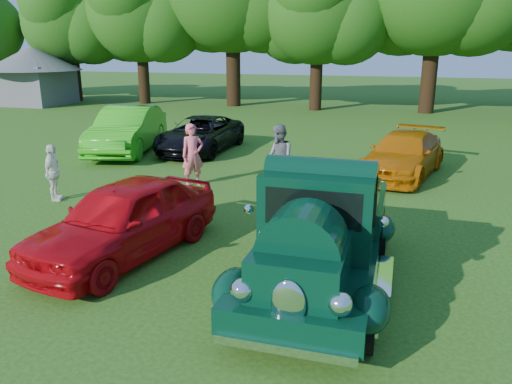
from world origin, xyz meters
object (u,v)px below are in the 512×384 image
(red_convertible, at_px, (124,219))
(spectator_pink, at_px, (193,155))
(spectator_grey, at_px, (279,158))
(spectator_white, at_px, (53,173))
(back_car_orange, at_px, (403,155))
(back_car_lime, at_px, (127,130))
(gazebo, at_px, (33,69))
(back_car_black, at_px, (200,134))
(hero_pickup, at_px, (321,235))

(red_convertible, distance_m, spectator_pink, 5.10)
(spectator_grey, xyz_separation_m, spectator_white, (-5.46, -2.59, -0.18))
(red_convertible, bearing_deg, back_car_orange, 69.03)
(back_car_orange, relative_size, spectator_pink, 2.53)
(back_car_lime, bearing_deg, spectator_pink, -53.73)
(red_convertible, relative_size, back_car_orange, 0.95)
(red_convertible, distance_m, back_car_lime, 10.07)
(spectator_grey, height_order, gazebo, gazebo)
(red_convertible, height_order, back_car_orange, red_convertible)
(back_car_black, bearing_deg, back_car_lime, -159.25)
(back_car_orange, relative_size, spectator_grey, 2.46)
(red_convertible, distance_m, spectator_grey, 5.54)
(hero_pickup, relative_size, red_convertible, 1.21)
(back_car_lime, relative_size, back_car_orange, 1.13)
(red_convertible, bearing_deg, back_car_black, 115.71)
(back_car_black, bearing_deg, gazebo, 146.90)
(back_car_orange, bearing_deg, red_convertible, -108.66)
(back_car_black, bearing_deg, hero_pickup, -56.40)
(hero_pickup, bearing_deg, back_car_orange, 81.10)
(back_car_lime, relative_size, back_car_black, 1.09)
(gazebo, bearing_deg, red_convertible, -47.47)
(back_car_lime, bearing_deg, spectator_grey, -40.19)
(back_car_black, bearing_deg, spectator_white, -99.20)
(hero_pickup, bearing_deg, spectator_white, 159.66)
(back_car_black, height_order, spectator_white, spectator_white)
(red_convertible, bearing_deg, spectator_grey, 82.83)
(hero_pickup, height_order, back_car_orange, hero_pickup)
(back_car_black, bearing_deg, spectator_pink, -68.94)
(red_convertible, relative_size, back_car_black, 0.92)
(back_car_lime, xyz_separation_m, gazebo, (-14.32, 12.38, 1.54))
(red_convertible, height_order, back_car_lime, back_car_lime)
(spectator_pink, distance_m, spectator_grey, 2.53)
(spectator_pink, xyz_separation_m, spectator_grey, (2.52, 0.20, 0.02))
(red_convertible, xyz_separation_m, spectator_pink, (-0.74, 5.05, 0.16))
(gazebo, bearing_deg, spectator_white, -49.64)
(red_convertible, height_order, spectator_white, spectator_white)
(hero_pickup, distance_m, spectator_pink, 6.92)
(back_car_black, xyz_separation_m, spectator_pink, (1.69, -4.61, 0.25))
(red_convertible, xyz_separation_m, spectator_white, (-3.68, 2.66, 0.00))
(spectator_grey, bearing_deg, back_car_black, -168.73)
(back_car_black, relative_size, back_car_orange, 1.04)
(red_convertible, distance_m, back_car_black, 9.96)
(gazebo, bearing_deg, spectator_grey, -36.88)
(hero_pickup, height_order, back_car_lime, hero_pickup)
(back_car_black, distance_m, gazebo, 20.50)
(back_car_orange, xyz_separation_m, gazebo, (-24.48, 13.07, 1.73))
(hero_pickup, distance_m, back_car_orange, 8.26)
(back_car_black, xyz_separation_m, spectator_grey, (4.21, -4.41, 0.27))
(red_convertible, bearing_deg, spectator_white, 155.78)
(back_car_black, bearing_deg, red_convertible, -74.94)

